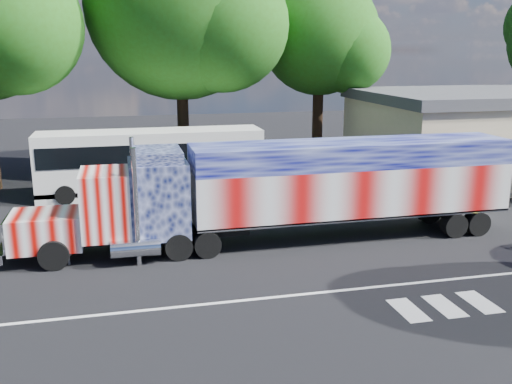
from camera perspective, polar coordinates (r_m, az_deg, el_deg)
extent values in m
plane|color=black|center=(21.02, 1.91, -6.97)|extent=(100.00, 100.00, 0.00)
cube|color=silver|center=(18.36, 4.42, -10.20)|extent=(30.00, 0.15, 0.01)
cube|color=silver|center=(17.89, 14.98, -11.33)|extent=(0.70, 1.60, 0.01)
cube|color=silver|center=(18.46, 18.32, -10.76)|extent=(0.70, 1.60, 0.01)
cube|color=silver|center=(19.09, 21.44, -10.20)|extent=(0.70, 1.60, 0.01)
cube|color=black|center=(22.11, -12.05, -4.34)|extent=(8.73, 0.97, 0.29)
cube|color=#D87A77|center=(22.14, -20.18, -3.56)|extent=(2.52, 2.13, 1.26)
cube|color=silver|center=(22.35, -23.51, -3.72)|extent=(0.12, 1.84, 1.13)
cube|color=silver|center=(22.57, -23.84, -5.27)|extent=(0.29, 2.43, 0.35)
cube|color=#D87A77|center=(21.74, -14.79, -1.08)|extent=(1.75, 2.43, 2.43)
cube|color=black|center=(21.67, -17.03, -0.08)|extent=(0.06, 2.04, 0.87)
cube|color=#48507D|center=(21.74, -9.69, -0.54)|extent=(2.13, 2.43, 2.81)
cube|color=#48507D|center=(21.40, -9.87, 3.61)|extent=(1.75, 2.33, 0.49)
cylinder|color=silver|center=(22.95, -12.09, 0.12)|extent=(0.19, 0.19, 4.27)
cylinder|color=silver|center=(20.47, -11.88, -1.55)|extent=(0.19, 0.19, 4.27)
cylinder|color=silver|center=(23.33, -12.14, -3.49)|extent=(1.75, 0.64, 0.64)
cylinder|color=silver|center=(20.93, -11.94, -5.53)|extent=(1.75, 0.64, 0.64)
cylinder|color=black|center=(21.30, -19.57, -5.99)|extent=(1.07, 0.34, 1.07)
cylinder|color=black|center=(23.31, -19.05, -4.23)|extent=(1.07, 0.34, 1.07)
cylinder|color=black|center=(21.28, -7.75, -5.38)|extent=(1.01, 0.53, 1.01)
cylinder|color=black|center=(23.21, -8.27, -3.74)|extent=(1.01, 0.53, 1.01)
cylinder|color=black|center=(21.40, -4.89, -5.18)|extent=(1.01, 0.53, 1.01)
cylinder|color=black|center=(23.32, -5.65, -3.58)|extent=(1.01, 0.53, 1.01)
cube|color=black|center=(23.81, 9.41, -2.28)|extent=(12.61, 1.07, 0.29)
cube|color=#D57777|center=(23.53, 9.52, 0.33)|extent=(13.00, 2.52, 1.94)
cube|color=#424998|center=(23.23, 9.66, 3.82)|extent=(13.00, 2.52, 0.97)
cube|color=silver|center=(23.77, 9.43, -1.94)|extent=(13.00, 2.52, 0.12)
cube|color=silver|center=(26.62, 22.62, 2.10)|extent=(0.04, 2.43, 2.81)
cylinder|color=black|center=(24.97, 19.17, -3.11)|extent=(1.01, 0.53, 1.01)
cylinder|color=black|center=(26.63, 16.84, -1.89)|extent=(1.01, 0.53, 1.01)
cylinder|color=black|center=(25.55, 21.19, -2.91)|extent=(1.01, 0.53, 1.01)
cylinder|color=black|center=(27.18, 18.79, -1.72)|extent=(1.01, 0.53, 1.01)
cube|color=white|center=(30.85, -10.39, 2.91)|extent=(11.71, 2.54, 3.41)
cube|color=black|center=(30.74, -10.45, 4.07)|extent=(11.32, 2.60, 1.07)
cube|color=black|center=(31.11, -10.29, 0.62)|extent=(11.71, 2.54, 0.24)
cube|color=black|center=(31.09, -21.24, 2.54)|extent=(0.06, 2.24, 1.37)
cylinder|color=black|center=(30.02, -18.54, -0.29)|extent=(0.98, 0.29, 0.98)
cylinder|color=black|center=(32.38, -18.20, 0.75)|extent=(0.98, 0.29, 0.98)
cylinder|color=black|center=(30.21, -4.61, 0.50)|extent=(0.98, 0.29, 0.98)
cylinder|color=black|center=(32.56, -5.28, 1.47)|extent=(0.98, 0.29, 0.98)
cylinder|color=black|center=(30.35, -2.97, 0.59)|extent=(0.98, 0.29, 0.98)
cylinder|color=black|center=(32.69, -3.76, 1.55)|extent=(0.98, 0.29, 0.98)
cube|color=#1E5926|center=(30.69, 21.01, 3.47)|extent=(1.60, 0.08, 1.20)
imported|color=slate|center=(21.59, -18.70, -4.78)|extent=(0.61, 0.40, 1.68)
cylinder|color=black|center=(38.71, 6.18, 7.79)|extent=(0.70, 0.70, 6.77)
sphere|color=#205C15|center=(38.50, 6.38, 15.31)|extent=(7.70, 7.70, 7.70)
sphere|color=#205C15|center=(37.96, 9.20, 13.79)|extent=(5.39, 5.39, 5.39)
sphere|color=#205C15|center=(39.26, 4.17, 16.75)|extent=(5.00, 5.00, 5.00)
sphere|color=#205C15|center=(32.40, -23.10, 15.04)|extent=(6.97, 6.97, 6.97)
cylinder|color=black|center=(35.62, -7.34, 8.27)|extent=(0.70, 0.70, 8.07)
sphere|color=#205C15|center=(35.55, -7.65, 18.03)|extent=(11.05, 11.05, 11.05)
sphere|color=#205C15|center=(34.15, -3.44, 16.35)|extent=(7.74, 7.74, 7.74)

